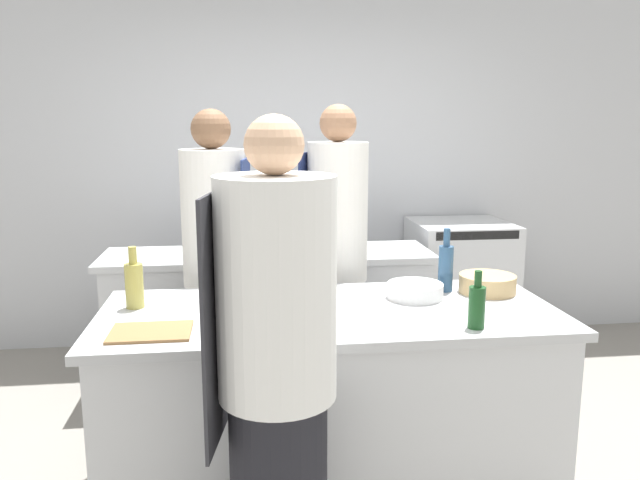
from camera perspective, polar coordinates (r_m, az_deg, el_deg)
wall_back at (r=4.80m, az=-2.65°, el=7.18°), size 8.00×0.06×2.80m
prep_counter at (r=2.96m, az=0.86°, el=-14.52°), size 2.04×0.88×0.88m
pass_counter at (r=4.11m, az=-4.64°, el=-7.12°), size 2.09×0.58×0.88m
oven_range at (r=4.84m, az=12.60°, el=-4.08°), size 0.71×0.66×0.97m
chef_at_prep_near at (r=2.15m, az=-4.01°, el=-12.36°), size 0.44×0.42×1.73m
chef_at_stove at (r=3.50m, az=-9.49°, el=-2.77°), size 0.38×0.36×1.77m
chef_at_pass_far at (r=3.52m, az=1.54°, el=-2.28°), size 0.39×0.38×1.80m
bottle_olive_oil at (r=3.13m, az=11.42°, el=-2.38°), size 0.07×0.07×0.31m
bottle_vinegar at (r=2.92m, az=-16.62°, el=-3.84°), size 0.08×0.08×0.28m
bottle_wine at (r=2.61m, az=14.14°, el=-5.83°), size 0.07×0.07×0.24m
bowl_mixing_large at (r=2.92m, az=-1.05°, el=-4.93°), size 0.24×0.24×0.07m
bowl_prep_small at (r=3.00m, az=8.68°, el=-4.60°), size 0.27×0.27×0.07m
bowl_ceramic_blue at (r=3.17m, az=15.05°, el=-3.88°), size 0.27×0.27×0.09m
bowl_wooden_salad at (r=2.93m, az=-8.74°, el=-4.88°), size 0.19×0.19×0.08m
cup at (r=2.60m, az=-0.93°, el=-6.58°), size 0.08×0.08×0.10m
cutting_board at (r=2.59m, az=-15.22°, el=-8.12°), size 0.32×0.24×0.01m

